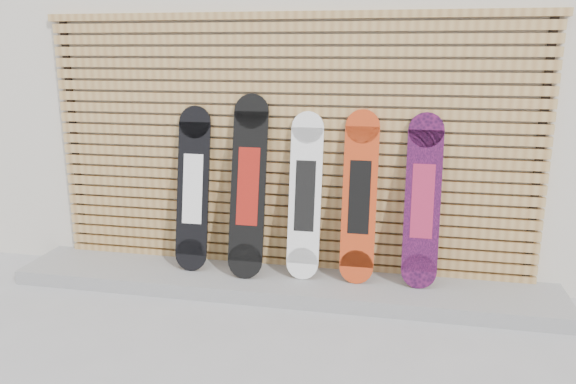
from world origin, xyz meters
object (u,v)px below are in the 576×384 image
(snowboard_0, at_px, (193,189))
(snowboard_3, at_px, (359,197))
(snowboard_1, at_px, (248,186))
(snowboard_4, at_px, (423,201))
(snowboard_2, at_px, (305,196))

(snowboard_0, height_order, snowboard_3, same)
(snowboard_3, bearing_deg, snowboard_1, -177.34)
(snowboard_4, bearing_deg, snowboard_3, -179.83)
(snowboard_1, relative_size, snowboard_3, 1.08)
(snowboard_1, relative_size, snowboard_4, 1.09)
(snowboard_0, xyz_separation_m, snowboard_2, (0.98, 0.01, -0.01))
(snowboard_2, height_order, snowboard_3, snowboard_3)
(snowboard_2, xyz_separation_m, snowboard_4, (0.96, 0.00, 0.01))
(snowboard_0, relative_size, snowboard_2, 1.02)
(snowboard_2, bearing_deg, snowboard_0, -179.59)
(snowboard_3, relative_size, snowboard_4, 1.01)
(snowboard_1, distance_m, snowboard_3, 0.93)
(snowboard_0, height_order, snowboard_2, snowboard_0)
(snowboard_2, relative_size, snowboard_3, 0.98)
(snowboard_1, relative_size, snowboard_2, 1.10)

